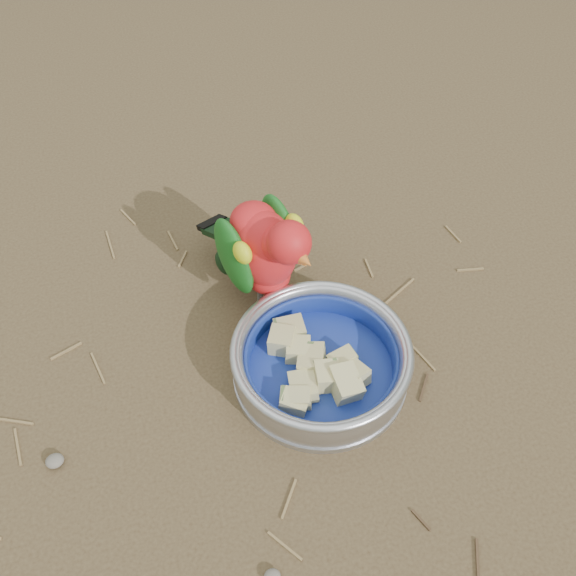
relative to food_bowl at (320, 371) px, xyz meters
name	(u,v)px	position (x,y,z in m)	size (l,w,h in m)	color
ground	(245,407)	(-0.11, -0.02, -0.01)	(60.00, 60.00, 0.00)	brown
food_bowl	(320,371)	(0.00, 0.00, 0.00)	(0.24, 0.24, 0.02)	#B2B2BA
bowl_wall	(321,358)	(0.00, 0.00, 0.03)	(0.24, 0.24, 0.04)	#B2B2BA
fruit_wedges	(321,362)	(0.00, 0.00, 0.02)	(0.14, 0.14, 0.03)	#CABF7F
lory_parrot	(264,256)	(-0.04, 0.15, 0.08)	(0.11, 0.23, 0.18)	red
ground_debris	(226,376)	(-0.12, 0.03, -0.01)	(0.90, 0.80, 0.01)	olive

